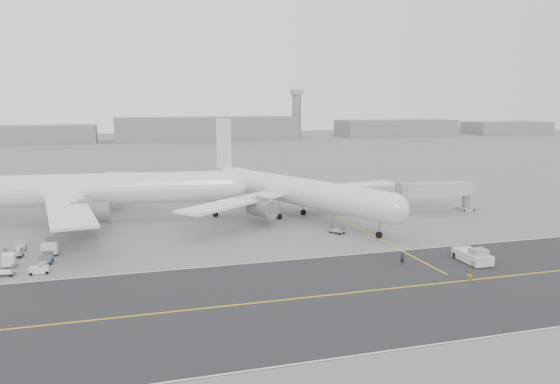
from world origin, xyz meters
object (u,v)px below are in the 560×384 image
object	(u,v)px
control_tower	(297,113)
ground_crew_b	(470,276)
airliner_b	(293,190)
jet_bridge	(436,191)
airliner_a	(84,190)
ground_crew_a	(402,259)
pushback_tug	(473,256)

from	to	relation	value
control_tower	ground_crew_b	bearing A→B (deg)	-103.66
control_tower	airliner_b	world-z (taller)	control_tower
control_tower	jet_bridge	size ratio (longest dim) A/B	1.78
jet_bridge	airliner_a	bearing A→B (deg)	172.82
airliner_b	ground_crew_a	size ratio (longest dim) A/B	29.76
jet_bridge	ground_crew_a	bearing A→B (deg)	-126.74
airliner_a	ground_crew_a	world-z (taller)	airliner_a
pushback_tug	jet_bridge	bearing A→B (deg)	67.75
control_tower	airliner_b	xyz separation A→B (m)	(-79.00, -238.35, -10.61)
jet_bridge	airliner_b	bearing A→B (deg)	175.07
pushback_tug	ground_crew_a	distance (m)	10.71
ground_crew_a	airliner_a	bearing A→B (deg)	150.26
pushback_tug	airliner_b	bearing A→B (deg)	114.41
control_tower	airliner_a	xyz separation A→B (m)	(-119.60, -230.70, -9.84)
control_tower	airliner_a	distance (m)	260.04
airliner_a	jet_bridge	world-z (taller)	airliner_a
jet_bridge	pushback_tug	bearing A→B (deg)	-111.99
airliner_b	ground_crew_b	world-z (taller)	airliner_b
airliner_b	jet_bridge	size ratio (longest dim) A/B	3.05
control_tower	pushback_tug	distance (m)	283.62
control_tower	ground_crew_a	bearing A→B (deg)	-105.03
jet_bridge	ground_crew_a	world-z (taller)	jet_bridge
pushback_tug	ground_crew_a	world-z (taller)	pushback_tug
pushback_tug	jet_bridge	world-z (taller)	jet_bridge
control_tower	ground_crew_b	xyz separation A→B (m)	(-68.88, -283.47, -15.41)
airliner_b	ground_crew_a	xyz separation A→B (m)	(5.41, -35.72, -4.74)
ground_crew_a	airliner_b	bearing A→B (deg)	112.19
airliner_b	jet_bridge	bearing A→B (deg)	-30.71
control_tower	ground_crew_b	distance (m)	292.13
ground_crew_b	jet_bridge	bearing A→B (deg)	-101.05
pushback_tug	ground_crew_a	xyz separation A→B (m)	(-10.51, 2.03, -0.08)
airliner_a	airliner_b	size ratio (longest dim) A/B	1.20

